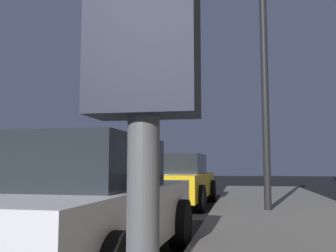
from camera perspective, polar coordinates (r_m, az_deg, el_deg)
parking_meter at (r=0.67m, az=-3.67°, el=0.02°), size 0.19×0.19×1.38m
car_white at (r=4.39m, az=-13.92°, el=-11.26°), size 2.21×4.21×1.43m
car_yellow_cab at (r=10.80m, az=1.08°, el=-8.08°), size 2.06×4.46×1.43m
street_lamp at (r=9.29m, az=14.01°, el=12.95°), size 0.44×0.44×6.03m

